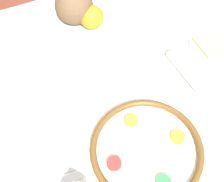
# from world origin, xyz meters

# --- Properties ---
(ground_plane) EXTENTS (8.00, 8.00, 0.00)m
(ground_plane) POSITION_xyz_m (0.00, 0.00, 0.00)
(ground_plane) COLOR brown
(dining_table) EXTENTS (1.19, 1.08, 0.71)m
(dining_table) POSITION_xyz_m (0.00, 0.00, 0.35)
(dining_table) COLOR white
(dining_table) RESTS_ON ground_plane
(seder_plate) EXTENTS (0.33, 0.33, 0.03)m
(seder_plate) POSITION_xyz_m (-0.15, 0.07, 0.72)
(seder_plate) COLOR white
(seder_plate) RESTS_ON dining_table
(fruit_stand) EXTENTS (0.21, 0.21, 0.13)m
(fruit_stand) POSITION_xyz_m (0.27, 0.11, 0.81)
(fruit_stand) COLOR silver
(fruit_stand) RESTS_ON dining_table
(orange_fruit) EXTENTS (0.08, 0.08, 0.08)m
(orange_fruit) POSITION_xyz_m (0.25, 0.07, 0.88)
(orange_fruit) COLOR orange
(orange_fruit) RESTS_ON fruit_stand
(coconut) EXTENTS (0.12, 0.12, 0.12)m
(coconut) POSITION_xyz_m (0.30, 0.11, 0.90)
(coconut) COLOR brown
(coconut) RESTS_ON fruit_stand
(bread_plate) EXTENTS (0.16, 0.16, 0.02)m
(bread_plate) POSITION_xyz_m (0.11, -0.32, 0.71)
(bread_plate) COLOR beige
(bread_plate) RESTS_ON dining_table
(napkin_roll) EXTENTS (0.17, 0.05, 0.04)m
(napkin_roll) POSITION_xyz_m (0.05, -0.17, 0.73)
(napkin_roll) COLOR white
(napkin_roll) RESTS_ON dining_table
(fork_left) EXTENTS (0.03, 0.17, 0.01)m
(fork_left) POSITION_xyz_m (-0.14, 0.33, 0.71)
(fork_left) COLOR silver
(fork_left) RESTS_ON dining_table
(fork_right) EXTENTS (0.03, 0.17, 0.01)m
(fork_right) POSITION_xyz_m (-0.11, 0.33, 0.71)
(fork_right) COLOR silver
(fork_right) RESTS_ON dining_table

